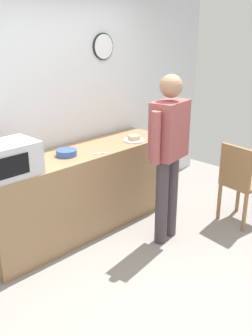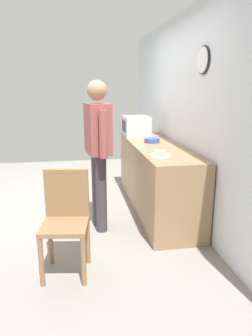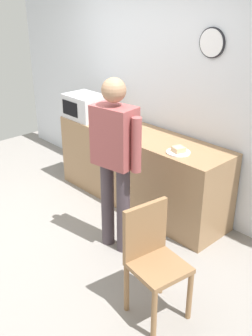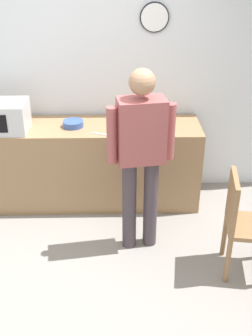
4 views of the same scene
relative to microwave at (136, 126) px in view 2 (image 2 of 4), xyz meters
name	(u,v)px [view 2 (image 2 of 4)]	position (x,y,z in m)	size (l,w,h in m)	color
ground_plane	(67,210)	(0.72, -1.11, -1.06)	(6.00, 6.00, 0.00)	gray
back_wall	(181,114)	(0.72, 0.49, 0.25)	(5.40, 0.13, 2.60)	silver
kitchen_counter	(156,177)	(0.88, 0.11, -0.60)	(2.29, 0.62, 0.91)	#93704C
microwave	(136,126)	(0.00, 0.00, 0.00)	(0.50, 0.39, 0.30)	silver
sandwich_plate	(160,154)	(1.56, -0.04, -0.13)	(0.24, 0.24, 0.07)	white
salad_bowl	(152,140)	(0.69, 0.09, -0.12)	(0.21, 0.21, 0.06)	#33519E
fork_utensil	(160,135)	(0.09, 0.37, -0.15)	(0.17, 0.02, 0.01)	silver
spoon_utensil	(142,146)	(0.98, -0.12, -0.15)	(0.17, 0.02, 0.01)	silver
person_standing	(98,145)	(1.35, -0.71, -0.04)	(0.58, 0.30, 1.73)	#41363D
wooden_chair	(66,217)	(2.20, -1.07, -0.53)	(0.45, 0.45, 0.94)	olive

